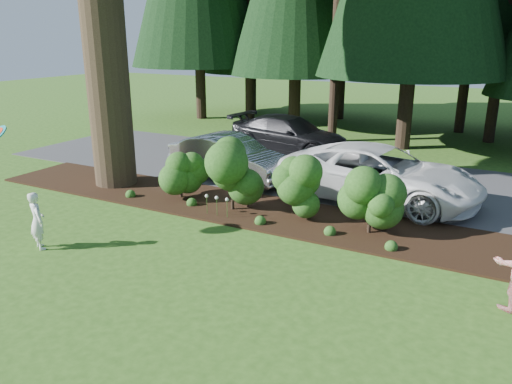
{
  "coord_description": "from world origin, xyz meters",
  "views": [
    {
      "loc": [
        6.16,
        -7.57,
        4.41
      ],
      "look_at": [
        1.51,
        1.11,
        1.3
      ],
      "focal_mm": 35.0,
      "sensor_mm": 36.0,
      "label": 1
    }
  ],
  "objects_px": {
    "car_white_suv": "(379,174)",
    "child": "(37,221)",
    "car_silver_wagon": "(230,158)",
    "car_dark_suv": "(289,134)"
  },
  "relations": [
    {
      "from": "car_silver_wagon",
      "to": "child",
      "type": "relative_size",
      "value": 3.31
    },
    {
      "from": "car_white_suv",
      "to": "car_silver_wagon",
      "type": "bearing_deg",
      "value": 97.21
    },
    {
      "from": "car_silver_wagon",
      "to": "car_white_suv",
      "type": "relative_size",
      "value": 0.77
    },
    {
      "from": "car_silver_wagon",
      "to": "car_dark_suv",
      "type": "distance_m",
      "value": 4.29
    },
    {
      "from": "car_silver_wagon",
      "to": "car_dark_suv",
      "type": "xyz_separation_m",
      "value": [
        0.09,
        4.29,
        0.01
      ]
    },
    {
      "from": "car_white_suv",
      "to": "child",
      "type": "xyz_separation_m",
      "value": [
        -5.58,
        -6.58,
        -0.15
      ]
    },
    {
      "from": "car_white_suv",
      "to": "car_dark_suv",
      "type": "height_order",
      "value": "car_white_suv"
    },
    {
      "from": "car_dark_suv",
      "to": "child",
      "type": "distance_m",
      "value": 10.86
    },
    {
      "from": "car_white_suv",
      "to": "child",
      "type": "distance_m",
      "value": 8.63
    },
    {
      "from": "car_dark_suv",
      "to": "child",
      "type": "relative_size",
      "value": 3.82
    }
  ]
}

